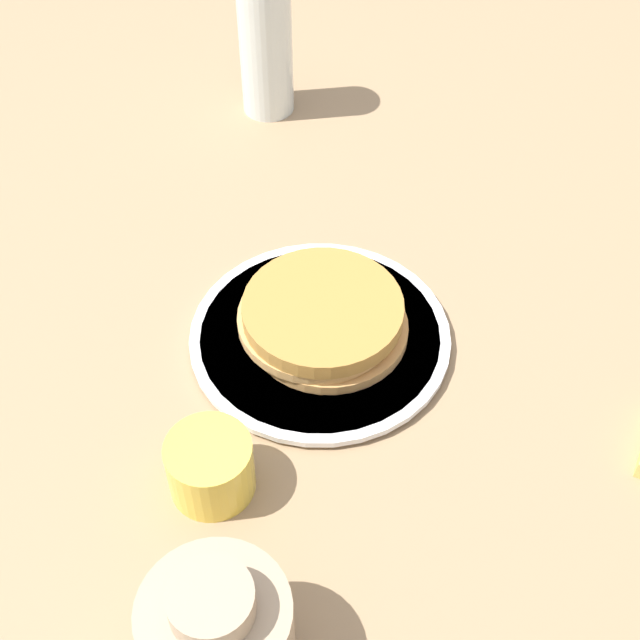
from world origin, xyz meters
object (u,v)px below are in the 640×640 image
at_px(water_bottle_near, 266,43).
at_px(plate, 320,337).
at_px(cream_jug, 218,633).
at_px(juice_glass, 210,467).
at_px(pancake_stack, 323,317).

bearing_deg(water_bottle_near, plate, 127.86).
distance_m(plate, water_bottle_near, 0.42).
bearing_deg(cream_jug, plate, -74.73).
relative_size(plate, juice_glass, 3.45).
xyz_separation_m(plate, water_bottle_near, (0.25, -0.32, 0.09)).
bearing_deg(water_bottle_near, cream_jug, 117.76).
height_order(plate, water_bottle_near, water_bottle_near).
xyz_separation_m(plate, pancake_stack, (-0.00, -0.01, 0.03)).
distance_m(plate, juice_glass, 0.19).
relative_size(pancake_stack, juice_glass, 2.24).
xyz_separation_m(cream_jug, water_bottle_near, (0.34, -0.64, 0.04)).
bearing_deg(plate, water_bottle_near, -52.14).
relative_size(plate, pancake_stack, 1.54).
distance_m(plate, cream_jug, 0.33).
height_order(plate, cream_jug, cream_jug).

